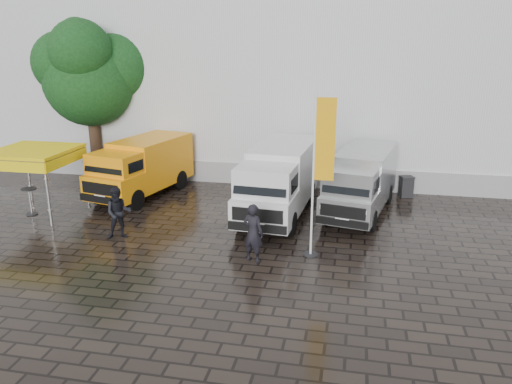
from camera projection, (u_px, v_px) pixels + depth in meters
ground at (277, 255)px, 16.30m from camera, size 120.00×120.00×0.00m
exhibition_hall at (356, 52)px, 29.14m from camera, size 44.00×16.00×12.00m
hall_plinth at (347, 179)px, 23.22m from camera, size 44.00×0.15×1.00m
van_yellow at (141, 169)px, 22.07m from camera, size 3.21×5.72×2.49m
van_white at (279, 182)px, 19.59m from camera, size 2.57×6.43×2.73m
van_silver at (361, 183)px, 19.84m from camera, size 3.05×6.00×2.48m
canopy_tent at (33, 154)px, 19.63m from camera, size 2.93×2.93×2.60m
flagpole at (320, 166)px, 15.37m from camera, size 0.88×0.50×5.31m
tree at (89, 74)px, 24.24m from camera, size 4.43×4.43×7.96m
cocktail_table at (30, 202)px, 19.87m from camera, size 0.60×0.60×1.09m
wheelie_bin at (406, 186)px, 22.20m from camera, size 0.68×0.68×0.93m
person_front at (253, 233)px, 15.55m from camera, size 0.81×0.66×1.91m
person_tent at (119, 213)px, 17.44m from camera, size 1.11×1.01×1.84m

